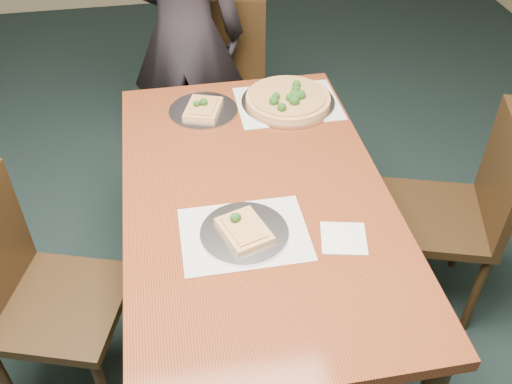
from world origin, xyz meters
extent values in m
cube|color=#602713|center=(0.29, 0.50, 0.73)|extent=(0.90, 1.50, 0.04)
cylinder|color=black|center=(-0.10, 1.19, 0.35)|extent=(0.07, 0.07, 0.70)
cylinder|color=black|center=(0.68, 1.19, 0.35)|extent=(0.07, 0.07, 0.70)
cube|color=black|center=(0.31, 1.57, 0.45)|extent=(0.50, 0.50, 0.04)
cylinder|color=black|center=(0.10, 1.43, 0.21)|extent=(0.04, 0.04, 0.43)
cylinder|color=black|center=(0.18, 1.78, 0.21)|extent=(0.04, 0.04, 0.43)
cylinder|color=black|center=(0.45, 1.35, 0.21)|extent=(0.04, 0.04, 0.43)
cylinder|color=black|center=(0.53, 1.71, 0.21)|extent=(0.04, 0.04, 0.43)
cube|color=black|center=(0.35, 1.75, 0.69)|extent=(0.42, 0.13, 0.44)
cube|color=black|center=(-0.41, 0.37, 0.45)|extent=(0.53, 0.53, 0.04)
cylinder|color=black|center=(-0.64, 0.25, 0.21)|extent=(0.04, 0.04, 0.43)
cylinder|color=black|center=(-0.19, 0.49, 0.21)|extent=(0.04, 0.04, 0.43)
cylinder|color=black|center=(-0.53, 0.60, 0.21)|extent=(0.04, 0.04, 0.43)
cube|color=black|center=(1.04, 0.55, 0.45)|extent=(0.53, 0.53, 0.04)
cylinder|color=black|center=(0.92, 0.78, 0.21)|extent=(0.04, 0.04, 0.43)
cylinder|color=black|center=(1.27, 0.67, 0.21)|extent=(0.04, 0.04, 0.43)
cylinder|color=black|center=(0.81, 0.44, 0.21)|extent=(0.04, 0.04, 0.43)
cylinder|color=black|center=(1.16, 0.33, 0.21)|extent=(0.04, 0.04, 0.43)
cube|color=black|center=(1.22, 0.50, 0.69)|extent=(0.16, 0.41, 0.44)
imported|color=black|center=(0.15, 1.65, 0.80)|extent=(0.65, 0.50, 1.60)
cube|color=white|center=(0.52, 1.03, 0.75)|extent=(0.42, 0.32, 0.00)
cube|color=white|center=(0.22, 0.30, 0.75)|extent=(0.40, 0.30, 0.00)
cylinder|color=silver|center=(0.52, 1.03, 0.76)|extent=(0.39, 0.39, 0.01)
cylinder|color=#C7824C|center=(0.52, 1.03, 0.77)|extent=(0.35, 0.35, 0.02)
cylinder|color=#DDCA73|center=(0.52, 1.03, 0.79)|extent=(0.31, 0.31, 0.01)
sphere|color=#1B4715|center=(0.53, 0.96, 0.80)|extent=(0.04, 0.04, 0.04)
sphere|color=#1B4715|center=(0.47, 0.92, 0.80)|extent=(0.04, 0.04, 0.04)
sphere|color=#1B4715|center=(0.54, 1.01, 0.80)|extent=(0.04, 0.04, 0.04)
sphere|color=#1B4715|center=(0.52, 0.99, 0.80)|extent=(0.04, 0.04, 0.04)
sphere|color=#1B4715|center=(0.56, 1.05, 0.80)|extent=(0.04, 0.04, 0.04)
sphere|color=#1B4715|center=(0.57, 1.00, 0.80)|extent=(0.04, 0.04, 0.04)
sphere|color=#1B4715|center=(0.55, 0.99, 0.80)|extent=(0.04, 0.04, 0.04)
sphere|color=#1B4715|center=(0.57, 1.09, 0.80)|extent=(0.04, 0.04, 0.04)
sphere|color=#1B4715|center=(0.47, 1.01, 0.80)|extent=(0.03, 0.03, 0.03)
sphere|color=#1B4715|center=(0.45, 0.97, 0.80)|extent=(0.04, 0.04, 0.04)
cylinder|color=silver|center=(0.22, 0.30, 0.76)|extent=(0.28, 0.28, 0.01)
cube|color=#C7824C|center=(0.22, 0.30, 0.77)|extent=(0.18, 0.20, 0.02)
cube|color=#DDCA73|center=(0.22, 0.30, 0.78)|extent=(0.14, 0.16, 0.01)
sphere|color=#1B4715|center=(0.20, 0.34, 0.79)|extent=(0.03, 0.03, 0.03)
sphere|color=#1B4715|center=(0.20, 0.34, 0.79)|extent=(0.03, 0.03, 0.03)
cylinder|color=silver|center=(0.17, 1.03, 0.76)|extent=(0.28, 0.28, 0.01)
cube|color=#C7824C|center=(0.17, 1.03, 0.77)|extent=(0.18, 0.20, 0.02)
cube|color=#DDCA73|center=(0.17, 1.03, 0.78)|extent=(0.14, 0.17, 0.01)
sphere|color=#1B4715|center=(0.14, 1.03, 0.79)|extent=(0.03, 0.03, 0.03)
sphere|color=#1B4715|center=(0.17, 1.03, 0.79)|extent=(0.03, 0.03, 0.03)
cube|color=white|center=(0.52, 0.23, 0.75)|extent=(0.17, 0.17, 0.01)
camera|label=1|loc=(0.03, -0.95, 2.03)|focal=40.00mm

